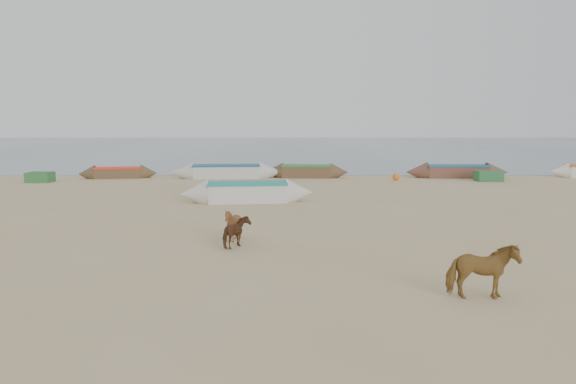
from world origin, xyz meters
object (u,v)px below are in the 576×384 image
(cow_adult, at_px, (482,271))
(calf_right, at_px, (237,233))
(near_canoe, at_px, (247,192))
(calf_front, at_px, (233,225))

(cow_adult, relative_size, calf_right, 1.57)
(near_canoe, bearing_deg, calf_right, -94.55)
(cow_adult, distance_m, calf_front, 7.77)
(calf_right, relative_size, near_canoe, 0.14)
(cow_adult, xyz_separation_m, calf_right, (-5.21, 4.69, -0.14))
(cow_adult, distance_m, near_canoe, 15.13)
(calf_front, height_order, calf_right, calf_front)
(cow_adult, bearing_deg, calf_front, 45.29)
(calf_front, bearing_deg, near_canoe, 147.23)
(cow_adult, height_order, calf_right, cow_adult)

